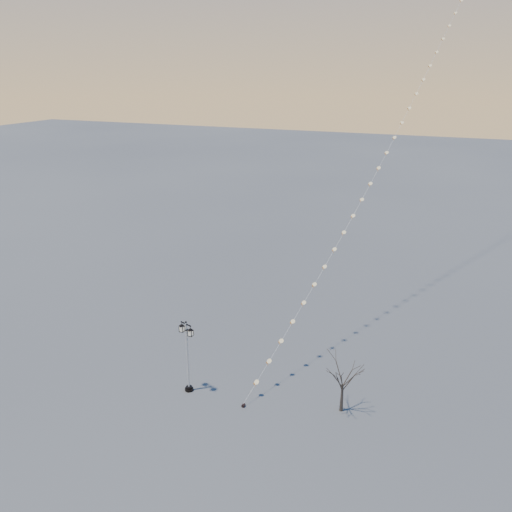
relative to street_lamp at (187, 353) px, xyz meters
The scene contains 4 objects.
ground 3.47m from the street_lamp, 10.02° to the right, with size 300.00×300.00×0.00m, color #515252.
street_lamp is the anchor object (origin of this frame).
bare_tree 10.06m from the street_lamp, ahead, with size 2.11×2.11×3.49m.
kite_train 25.41m from the street_lamp, 65.80° to the left, with size 10.34×41.04×31.77m.
Camera 1 is at (13.64, -25.88, 20.34)m, focal length 37.12 mm.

